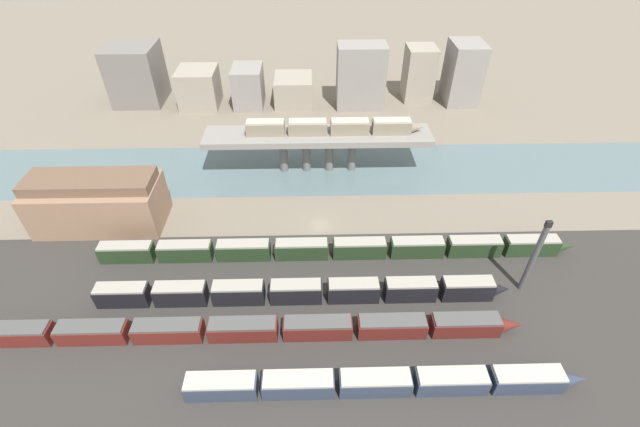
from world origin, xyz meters
name	(u,v)px	position (x,y,z in m)	size (l,w,h in m)	color
ground_plane	(320,226)	(0.00, 0.00, 0.00)	(400.00, 400.00, 0.00)	#756B5B
railbed_yard	(323,315)	(0.00, -24.00, 0.00)	(280.00, 42.00, 0.01)	#33302D
river_water	(318,169)	(0.00, 22.23, 0.00)	(320.00, 23.10, 0.01)	slate
bridge	(318,139)	(0.00, 22.23, 8.78)	(55.56, 9.39, 10.39)	gray
train_on_bridge	(334,127)	(3.92, 22.23, 12.11)	(43.00, 3.09, 3.52)	gray
train_yard_near	(385,382)	(8.76, -37.66, 1.74)	(60.01, 3.17, 3.55)	#2D384C
train_yard_mid	(253,329)	(-11.82, -27.76, 1.72)	(89.63, 3.11, 3.51)	#5B1E19
train_yard_far	(302,292)	(-3.71, -20.25, 2.06)	(74.13, 2.94, 4.18)	black
train_yard_outer	(337,249)	(3.10, -9.30, 1.93)	(94.97, 2.83, 3.93)	#23381E
warehouse_building	(97,202)	(-47.21, 2.15, 5.76)	(26.45, 11.63, 12.12)	#937056
signal_tower	(534,258)	(36.98, -18.61, 8.02)	(1.01, 1.01, 16.40)	#4C4C51
city_block_far_left	(136,74)	(-57.32, 64.89, 8.94)	(15.06, 15.27, 17.88)	slate
city_block_left	(199,87)	(-37.22, 61.26, 5.83)	(12.08, 12.45, 11.66)	gray
city_block_center	(248,86)	(-21.46, 61.03, 6.12)	(9.25, 12.00, 12.25)	gray
city_block_right	(294,90)	(-7.11, 62.35, 4.28)	(11.97, 13.19, 8.56)	gray
city_block_far_right	(361,76)	(14.15, 59.41, 9.75)	(14.85, 9.15, 19.50)	gray
city_block_tall	(419,73)	(33.62, 64.60, 8.45)	(9.12, 9.86, 16.90)	gray
city_block_low	(463,73)	(47.17, 62.10, 9.45)	(10.02, 12.47, 18.90)	gray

